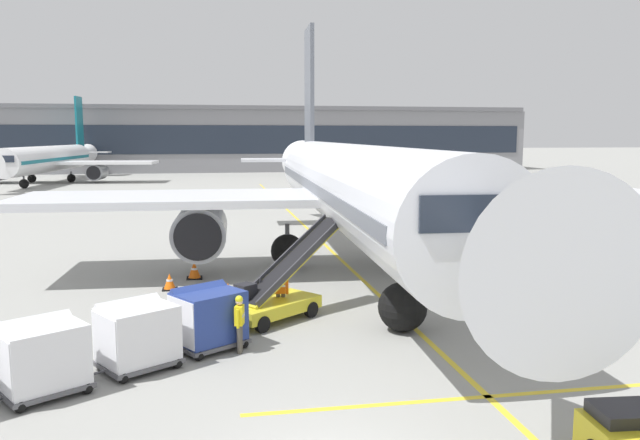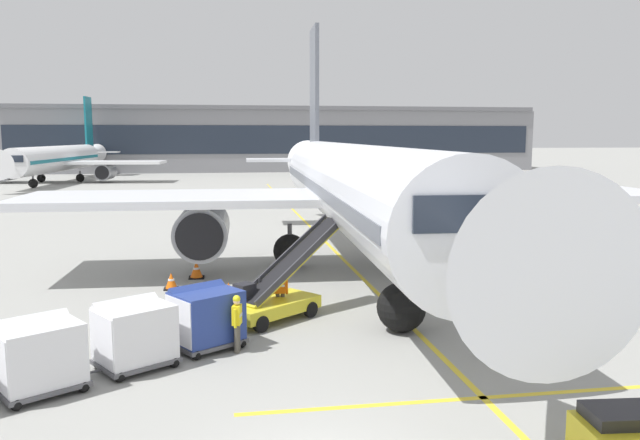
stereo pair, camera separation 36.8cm
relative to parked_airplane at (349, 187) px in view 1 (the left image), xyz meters
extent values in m
cylinder|color=silver|center=(-0.03, -0.70, 0.13)|extent=(5.13, 30.75, 3.89)
cube|color=slate|center=(-0.03, -0.70, 0.13)|extent=(5.12, 29.53, 0.47)
cone|color=silver|center=(-0.73, -17.94, 0.13)|extent=(3.85, 4.04, 3.70)
cone|color=silver|center=(0.72, 17.71, 0.42)|extent=(3.56, 6.36, 3.31)
cube|color=silver|center=(-8.04, 0.40, -0.46)|extent=(14.78, 6.71, 0.36)
cylinder|color=#93969E|center=(-7.05, -0.26, -1.84)|extent=(2.57, 4.07, 2.41)
cylinder|color=black|center=(-7.14, -2.30, -1.84)|extent=(2.06, 0.20, 2.05)
cube|color=silver|center=(8.05, -0.26, -0.46)|extent=(14.78, 6.71, 0.36)
cylinder|color=#93969E|center=(7.01, -0.83, -1.84)|extent=(2.57, 4.07, 2.41)
cylinder|color=black|center=(6.93, -2.87, -1.84)|extent=(2.06, 0.20, 2.05)
cube|color=slate|center=(0.66, 16.16, 5.50)|extent=(0.43, 3.68, 9.19)
cube|color=silver|center=(0.64, 15.85, 0.71)|extent=(9.98, 2.85, 0.20)
cube|color=#1E2633|center=(-0.62, -15.21, 0.71)|extent=(2.79, 1.86, 0.86)
cylinder|color=#47474C|center=(-0.40, -9.87, -2.49)|extent=(0.22, 0.22, 1.34)
sphere|color=black|center=(-0.40, -9.87, -3.16)|extent=(1.64, 1.64, 1.64)
cylinder|color=#47474C|center=(-2.88, 0.95, -2.49)|extent=(0.22, 0.22, 1.34)
sphere|color=black|center=(-2.88, 0.95, -3.16)|extent=(1.64, 1.64, 1.64)
cylinder|color=#47474C|center=(2.95, 0.72, -2.49)|extent=(0.22, 0.22, 1.34)
sphere|color=black|center=(2.95, 0.72, -3.16)|extent=(1.64, 1.64, 1.64)
cube|color=gold|center=(-4.51, -7.92, -3.48)|extent=(3.66, 3.36, 0.44)
cube|color=black|center=(-5.47, -8.21, -2.91)|extent=(0.82, 0.81, 0.70)
cylinder|color=#333338|center=(-4.94, -7.79, -2.86)|extent=(0.08, 0.08, 0.80)
cube|color=gold|center=(-3.66, -7.24, -2.01)|extent=(4.19, 3.58, 2.64)
cube|color=black|center=(-3.66, -7.24, -1.92)|extent=(3.99, 3.38, 2.48)
cube|color=#333338|center=(-3.39, -7.59, -1.89)|extent=(3.63, 2.89, 2.66)
cube|color=#333338|center=(-3.93, -6.90, -1.89)|extent=(3.63, 2.89, 2.66)
cylinder|color=black|center=(-3.12, -7.76, -3.70)|extent=(0.56, 0.50, 0.56)
cylinder|color=black|center=(-4.04, -6.60, -3.70)|extent=(0.56, 0.50, 0.56)
cylinder|color=black|center=(-4.99, -9.23, -3.70)|extent=(0.56, 0.50, 0.56)
cylinder|color=black|center=(-5.90, -8.08, -3.70)|extent=(0.56, 0.50, 0.56)
cube|color=#515156|center=(-6.72, -10.52, -3.77)|extent=(2.55, 2.43, 0.12)
cylinder|color=#4C4C51|center=(-7.85, -11.26, -3.78)|extent=(0.62, 0.44, 0.07)
cube|color=navy|center=(-6.72, -10.52, -2.96)|extent=(2.41, 2.29, 1.50)
cube|color=navy|center=(-6.94, -10.17, -2.44)|extent=(2.00, 1.70, 0.74)
cube|color=silver|center=(-7.52, -11.05, -2.96)|extent=(0.81, 1.22, 1.38)
sphere|color=black|center=(-7.76, -10.39, -3.83)|extent=(0.30, 0.30, 0.30)
sphere|color=black|center=(-7.01, -11.52, -3.83)|extent=(0.30, 0.30, 0.30)
sphere|color=black|center=(-6.42, -9.51, -3.83)|extent=(0.30, 0.30, 0.30)
sphere|color=black|center=(-5.67, -10.65, -3.83)|extent=(0.30, 0.30, 0.30)
cube|color=#515156|center=(-8.64, -11.88, -3.77)|extent=(2.55, 2.43, 0.12)
cylinder|color=#4C4C51|center=(-9.77, -12.62, -3.78)|extent=(0.62, 0.44, 0.07)
cube|color=silver|center=(-8.64, -11.88, -2.96)|extent=(2.41, 2.29, 1.50)
cube|color=silver|center=(-8.87, -11.54, -2.44)|extent=(2.00, 1.70, 0.74)
cube|color=silver|center=(-9.45, -12.41, -2.96)|extent=(0.81, 1.22, 1.38)
sphere|color=black|center=(-9.68, -11.75, -3.83)|extent=(0.30, 0.30, 0.30)
sphere|color=black|center=(-8.94, -12.89, -3.83)|extent=(0.30, 0.30, 0.30)
sphere|color=black|center=(-8.34, -10.88, -3.83)|extent=(0.30, 0.30, 0.30)
sphere|color=black|center=(-7.60, -12.02, -3.83)|extent=(0.30, 0.30, 0.30)
cube|color=#515156|center=(-10.78, -13.28, -3.77)|extent=(2.55, 2.43, 0.12)
cube|color=silver|center=(-10.78, -13.28, -2.96)|extent=(2.41, 2.29, 1.50)
cube|color=silver|center=(-11.01, -12.93, -2.44)|extent=(2.00, 1.70, 0.74)
cube|color=silver|center=(-11.59, -13.80, -2.96)|extent=(0.81, 1.22, 1.38)
sphere|color=black|center=(-11.82, -13.14, -3.83)|extent=(0.30, 0.30, 0.30)
sphere|color=black|center=(-11.08, -14.28, -3.83)|extent=(0.30, 0.30, 0.30)
sphere|color=black|center=(-10.48, -12.27, -3.83)|extent=(0.30, 0.30, 0.30)
sphere|color=black|center=(-9.74, -13.41, -3.83)|extent=(0.30, 0.30, 0.30)
cylinder|color=#514C42|center=(-4.09, -7.51, -3.55)|extent=(0.15, 0.15, 0.86)
cylinder|color=#514C42|center=(-4.27, -7.48, -3.55)|extent=(0.15, 0.15, 0.86)
cube|color=orange|center=(-4.18, -7.49, -2.83)|extent=(0.41, 0.29, 0.58)
cube|color=white|center=(-4.20, -7.62, -2.83)|extent=(0.34, 0.06, 0.08)
sphere|color=beige|center=(-4.18, -7.49, -2.42)|extent=(0.21, 0.21, 0.21)
sphere|color=yellow|center=(-4.18, -7.49, -2.35)|extent=(0.23, 0.23, 0.23)
cylinder|color=orange|center=(-3.95, -7.53, -2.88)|extent=(0.09, 0.09, 0.56)
cylinder|color=orange|center=(-4.42, -7.46, -2.88)|extent=(0.09, 0.09, 0.56)
cylinder|color=#514C42|center=(-5.79, -10.94, -3.55)|extent=(0.15, 0.15, 0.86)
cylinder|color=#514C42|center=(-5.84, -11.12, -3.55)|extent=(0.15, 0.15, 0.86)
cube|color=yellow|center=(-5.81, -11.03, -2.83)|extent=(0.32, 0.43, 0.58)
cube|color=white|center=(-5.69, -11.06, -2.83)|extent=(0.09, 0.33, 0.08)
sphere|color=beige|center=(-5.81, -11.03, -2.42)|extent=(0.21, 0.21, 0.21)
sphere|color=yellow|center=(-5.81, -11.03, -2.35)|extent=(0.23, 0.23, 0.23)
cylinder|color=yellow|center=(-5.76, -10.80, -2.88)|extent=(0.09, 0.09, 0.56)
cylinder|color=yellow|center=(-5.87, -11.26, -2.88)|extent=(0.09, 0.09, 0.56)
cube|color=black|center=(-5.97, -5.20, -3.96)|extent=(0.69, 0.69, 0.05)
cone|color=orange|center=(-5.97, -5.20, -3.57)|extent=(0.55, 0.55, 0.72)
cylinder|color=white|center=(-5.97, -5.20, -3.53)|extent=(0.30, 0.30, 0.09)
cube|color=black|center=(-7.36, -0.78, -3.96)|extent=(0.70, 0.70, 0.05)
cone|color=orange|center=(-7.36, -0.78, -3.56)|extent=(0.56, 0.56, 0.74)
cylinder|color=white|center=(-7.36, -0.78, -3.53)|extent=(0.31, 0.31, 0.09)
cube|color=black|center=(-8.34, -2.74, -3.96)|extent=(0.62, 0.62, 0.05)
cone|color=orange|center=(-8.34, -2.74, -3.61)|extent=(0.49, 0.49, 0.65)
cylinder|color=white|center=(-8.34, -2.74, -3.57)|extent=(0.27, 0.27, 0.08)
cube|color=yellow|center=(0.09, -0.70, -3.98)|extent=(0.20, 110.00, 0.01)
cube|color=yellow|center=(-0.03, -15.34, -3.98)|extent=(12.00, 0.20, 0.01)
cube|color=gray|center=(4.63, 89.23, 1.48)|extent=(94.73, 15.57, 10.92)
cube|color=#1E2633|center=(4.63, 81.39, 1.75)|extent=(91.89, 0.10, 4.92)
cube|color=slate|center=(4.63, 87.67, 7.29)|extent=(93.78, 13.24, 0.70)
cylinder|color=white|center=(-28.16, 61.36, -0.70)|extent=(6.14, 28.83, 3.53)
cube|color=#146B7A|center=(-28.16, 61.36, -0.70)|extent=(6.07, 27.69, 0.42)
cone|color=white|center=(-26.60, 78.43, -0.44)|extent=(3.51, 5.90, 3.00)
cube|color=white|center=(-20.63, 61.39, -1.23)|extent=(14.06, 6.95, 0.36)
cylinder|color=#93969E|center=(-21.65, 60.91, -2.51)|extent=(2.52, 3.91, 2.19)
cylinder|color=black|center=(-21.83, 59.01, -2.51)|extent=(1.87, 0.29, 1.86)
cube|color=#146B7A|center=(-26.72, 77.02, 4.30)|extent=(0.59, 3.45, 8.59)
cube|color=white|center=(-26.75, 76.74, -0.17)|extent=(9.42, 3.13, 0.20)
cube|color=#1E2633|center=(-29.41, 47.82, -0.17)|extent=(2.61, 1.81, 0.78)
cylinder|color=#47474C|center=(-28.95, 52.81, -2.94)|extent=(0.22, 0.22, 0.94)
sphere|color=black|center=(-28.95, 52.81, -3.41)|extent=(1.15, 1.15, 1.15)
cylinder|color=#47474C|center=(-30.67, 63.03, -2.94)|extent=(0.22, 0.22, 0.94)
sphere|color=black|center=(-30.67, 63.03, -3.41)|extent=(1.15, 1.15, 1.15)
cylinder|color=#47474C|center=(-25.39, 62.55, -2.94)|extent=(0.22, 0.22, 0.94)
sphere|color=black|center=(-25.39, 62.55, -3.41)|extent=(1.15, 1.15, 1.15)
camera|label=1|loc=(-6.62, -29.26, 2.45)|focal=35.28mm
camera|label=2|loc=(-6.25, -29.32, 2.45)|focal=35.28mm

